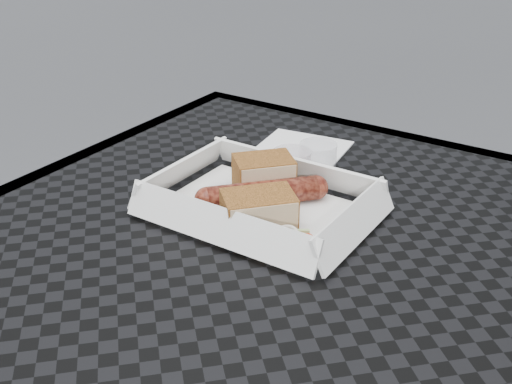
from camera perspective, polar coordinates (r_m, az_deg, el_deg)
patio_table at (r=0.70m, az=3.58°, el=-11.55°), size 0.80×0.80×0.74m
food_tray at (r=0.74m, az=0.42°, el=-1.64°), size 0.22×0.15×0.00m
bratwurst at (r=0.74m, az=0.58°, el=-0.13°), size 0.12×0.12×0.03m
bread_near at (r=0.77m, az=0.69°, el=1.57°), size 0.08×0.08×0.04m
bread_far at (r=0.69m, az=0.24°, el=-1.67°), size 0.09×0.09×0.04m
veg_garnish at (r=0.67m, az=3.43°, el=-4.46°), size 0.03×0.03×0.00m
napkin at (r=0.91m, az=3.94°, el=3.76°), size 0.13×0.13×0.00m
condiment_cup_sauce at (r=0.83m, az=3.19°, el=2.71°), size 0.05×0.05×0.03m
condiment_cup_empty at (r=0.86m, az=5.53°, el=3.37°), size 0.05×0.05×0.03m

